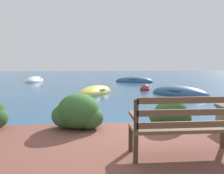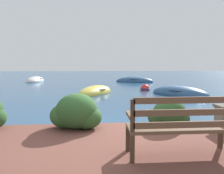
# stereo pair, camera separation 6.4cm
# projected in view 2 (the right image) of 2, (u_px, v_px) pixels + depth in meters

# --- Properties ---
(ground_plane) EXTENTS (80.00, 80.00, 0.00)m
(ground_plane) POSITION_uv_depth(u_px,v_px,m) (116.00, 132.00, 5.14)
(ground_plane) COLOR navy
(park_bench) EXTENTS (1.61, 0.48, 0.93)m
(park_bench) POSITION_uv_depth(u_px,v_px,m) (182.00, 125.00, 3.22)
(park_bench) COLOR #433123
(park_bench) RESTS_ON patio_terrace
(hedge_clump_left) EXTENTS (1.11, 0.80, 0.76)m
(hedge_clump_left) POSITION_uv_depth(u_px,v_px,m) (76.00, 113.00, 4.65)
(hedge_clump_left) COLOR #2D5628
(hedge_clump_left) RESTS_ON patio_terrace
(hedge_clump_centre) EXTENTS (0.90, 0.65, 0.61)m
(hedge_clump_centre) POSITION_uv_depth(u_px,v_px,m) (169.00, 115.00, 4.78)
(hedge_clump_centre) COLOR #284C23
(hedge_clump_centre) RESTS_ON patio_terrace
(rowboat_nearest) EXTENTS (2.95, 3.08, 0.81)m
(rowboat_nearest) POSITION_uv_depth(u_px,v_px,m) (179.00, 94.00, 11.04)
(rowboat_nearest) COLOR #2D517A
(rowboat_nearest) RESTS_ON ground_plane
(rowboat_mid) EXTENTS (2.36, 2.91, 0.76)m
(rowboat_mid) POSITION_uv_depth(u_px,v_px,m) (95.00, 92.00, 11.56)
(rowboat_mid) COLOR #DBC64C
(rowboat_mid) RESTS_ON ground_plane
(rowboat_far) EXTENTS (3.37, 2.11, 0.81)m
(rowboat_far) POSITION_uv_depth(u_px,v_px,m) (134.00, 81.00, 18.62)
(rowboat_far) COLOR #2D517A
(rowboat_far) RESTS_ON ground_plane
(rowboat_outer) EXTENTS (1.42, 2.85, 0.80)m
(rowboat_outer) POSITION_uv_depth(u_px,v_px,m) (35.00, 81.00, 19.15)
(rowboat_outer) COLOR silver
(rowboat_outer) RESTS_ON ground_plane
(mooring_buoy) EXTENTS (0.60, 0.60, 0.55)m
(mooring_buoy) POSITION_uv_depth(u_px,v_px,m) (145.00, 89.00, 12.99)
(mooring_buoy) COLOR red
(mooring_buoy) RESTS_ON ground_plane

